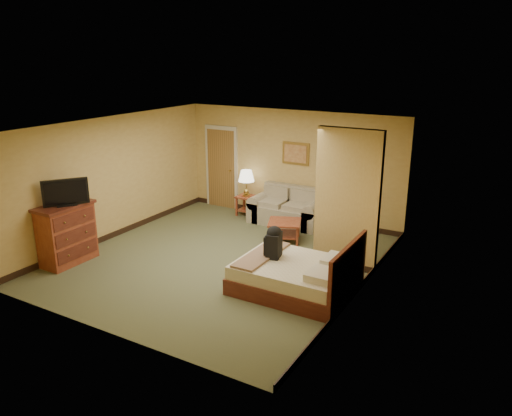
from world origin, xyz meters
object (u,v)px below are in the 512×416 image
Objects in this scene: dresser at (67,233)px; bed at (297,276)px; loveseat at (287,212)px; coffee_table at (284,227)px.

dresser is 0.60× the size of bed.
dresser is at bearing -166.02° from bed.
bed is (1.70, -3.04, -0.01)m from loveseat.
coffee_table is 2.36m from bed.
loveseat is 0.90× the size of bed.
bed reaches higher than coffee_table.
dresser reaches higher than bed.
dresser is at bearing -134.81° from coffee_table.
loveseat is 1.49× the size of dresser.
coffee_table is at bearing 121.78° from bed.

